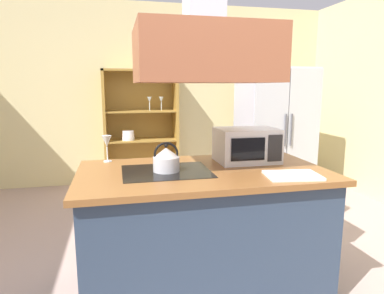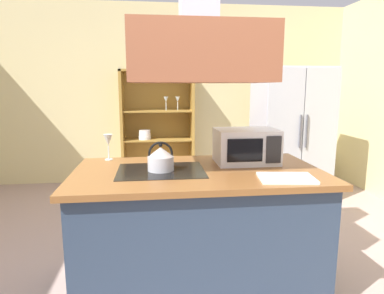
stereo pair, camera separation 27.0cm
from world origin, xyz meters
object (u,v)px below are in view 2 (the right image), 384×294
dish_cabinet (157,134)px  kettle (161,159)px  refrigerator (290,134)px  microwave (246,146)px  wine_glass_on_counter (108,141)px  cutting_board (286,178)px

dish_cabinet → kettle: bearing=-90.5°
refrigerator → microwave: 2.09m
refrigerator → dish_cabinet: (-1.74, 0.88, -0.10)m
microwave → wine_glass_on_counter: 1.08m
kettle → wine_glass_on_counter: 0.58m
refrigerator → cutting_board: refrigerator is taller
refrigerator → cutting_board: 2.46m
cutting_board → wine_glass_on_counter: (-1.18, 0.72, 0.14)m
cutting_board → wine_glass_on_counter: 1.39m
cutting_board → refrigerator: bearing=66.5°
refrigerator → cutting_board: (-0.98, -2.26, 0.05)m
dish_cabinet → microwave: 2.73m
dish_cabinet → wine_glass_on_counter: dish_cabinet is taller
wine_glass_on_counter → refrigerator: bearing=35.3°
microwave → refrigerator: bearing=57.9°
microwave → wine_glass_on_counter: (-1.06, 0.23, 0.02)m
dish_cabinet → cutting_board: (0.75, -3.14, 0.15)m
refrigerator → kettle: size_ratio=8.41×
refrigerator → wine_glass_on_counter: bearing=-144.7°
refrigerator → microwave: (-1.11, -1.77, 0.17)m
wine_glass_on_counter → microwave: bearing=-12.3°
cutting_board → microwave: bearing=104.2°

